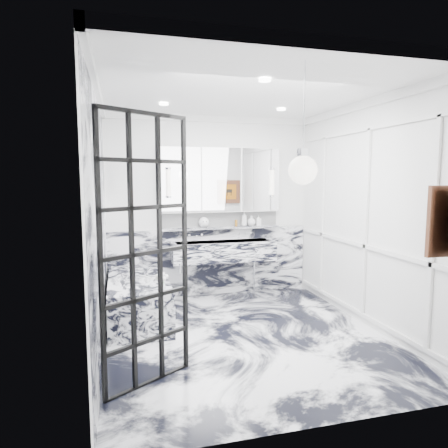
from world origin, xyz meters
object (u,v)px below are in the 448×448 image
object	(u,v)px
mirror_cabinet	(220,180)
bathtub	(138,298)
trough_sink	(223,251)
crittall_door	(146,253)

from	to	relation	value
mirror_cabinet	bathtub	distance (m)	2.20
trough_sink	mirror_cabinet	size ratio (longest dim) A/B	0.84
crittall_door	trough_sink	bearing A→B (deg)	29.56
crittall_door	mirror_cabinet	distance (m)	2.93
crittall_door	bathtub	bearing A→B (deg)	58.87
crittall_door	bathtub	xyz separation A→B (m)	(-0.01, 1.72, -0.92)
crittall_door	mirror_cabinet	xyz separation A→B (m)	(1.31, 2.55, 0.62)
trough_sink	mirror_cabinet	xyz separation A→B (m)	(-0.00, 0.17, 1.09)
crittall_door	bathtub	distance (m)	1.95
mirror_cabinet	bathtub	xyz separation A→B (m)	(-1.32, -0.83, -1.54)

